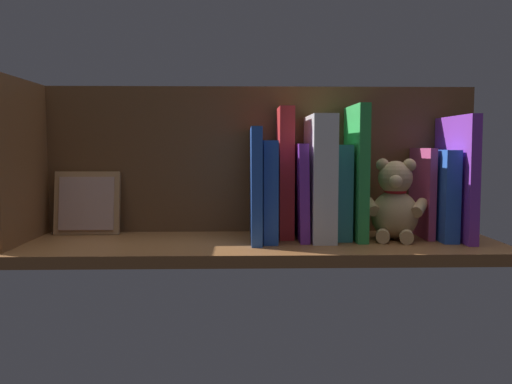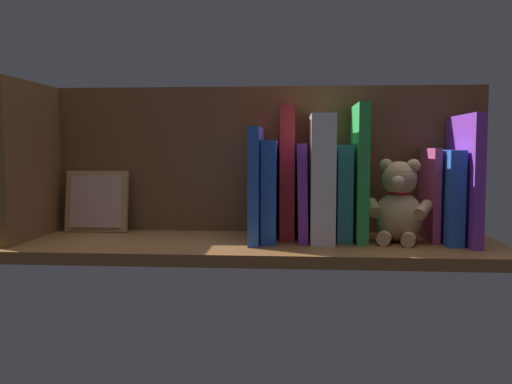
# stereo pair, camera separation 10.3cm
# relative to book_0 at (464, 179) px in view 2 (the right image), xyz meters

# --- Properties ---
(ground_plane) EXTENTS (0.94, 0.29, 0.02)m
(ground_plane) POSITION_rel_book_0_xyz_m (0.40, 0.02, -0.13)
(ground_plane) COLOR brown
(shelf_back_panel) EXTENTS (0.94, 0.02, 0.31)m
(shelf_back_panel) POSITION_rel_book_0_xyz_m (0.40, -0.10, 0.03)
(shelf_back_panel) COLOR brown
(shelf_back_panel) RESTS_ON ground_plane
(shelf_side_divider) EXTENTS (0.02, 0.23, 0.31)m
(shelf_side_divider) POSITION_rel_book_0_xyz_m (0.85, 0.02, 0.03)
(shelf_side_divider) COLOR brown
(shelf_side_divider) RESTS_ON ground_plane
(book_0) EXTENTS (0.02, 0.19, 0.24)m
(book_0) POSITION_rel_book_0_xyz_m (0.00, 0.00, 0.00)
(book_0) COLOR purple
(book_0) RESTS_ON ground_plane
(book_1) EXTENTS (0.03, 0.16, 0.18)m
(book_1) POSITION_rel_book_0_xyz_m (0.03, -0.01, -0.03)
(book_1) COLOR blue
(book_1) RESTS_ON ground_plane
(book_2) EXTENTS (0.01, 0.13, 0.18)m
(book_2) POSITION_rel_book_0_xyz_m (0.06, -0.03, -0.03)
(book_2) COLOR #B23F72
(book_2) RESTS_ON ground_plane
(teddy_bear) EXTENTS (0.13, 0.12, 0.16)m
(teddy_bear) POSITION_rel_book_0_xyz_m (0.12, 0.01, -0.05)
(teddy_bear) COLOR tan
(teddy_bear) RESTS_ON ground_plane
(book_3) EXTENTS (0.02, 0.16, 0.26)m
(book_3) POSITION_rel_book_0_xyz_m (0.20, -0.01, 0.01)
(book_3) COLOR green
(book_3) RESTS_ON ground_plane
(book_4) EXTENTS (0.03, 0.14, 0.19)m
(book_4) POSITION_rel_book_0_xyz_m (0.23, -0.02, -0.03)
(book_4) COLOR teal
(book_4) RESTS_ON ground_plane
(dictionary_thick_white) EXTENTS (0.05, 0.17, 0.24)m
(dictionary_thick_white) POSITION_rel_book_0_xyz_m (0.27, -0.01, 0.00)
(dictionary_thick_white) COLOR white
(dictionary_thick_white) RESTS_ON ground_plane
(book_5) EXTENTS (0.02, 0.16, 0.19)m
(book_5) POSITION_rel_book_0_xyz_m (0.31, -0.01, -0.03)
(book_5) COLOR purple
(book_5) RESTS_ON ground_plane
(book_6) EXTENTS (0.03, 0.12, 0.26)m
(book_6) POSITION_rel_book_0_xyz_m (0.34, -0.03, 0.01)
(book_6) COLOR red
(book_6) RESTS_ON ground_plane
(book_7) EXTENTS (0.03, 0.17, 0.19)m
(book_7) POSITION_rel_book_0_xyz_m (0.37, -0.01, -0.02)
(book_7) COLOR blue
(book_7) RESTS_ON ground_plane
(book_8) EXTENTS (0.02, 0.19, 0.22)m
(book_8) POSITION_rel_book_0_xyz_m (0.40, 0.00, -0.01)
(book_8) COLOR blue
(book_8) RESTS_ON ground_plane
(picture_frame_leaning) EXTENTS (0.13, 0.04, 0.13)m
(picture_frame_leaning) POSITION_rel_book_0_xyz_m (0.75, -0.07, -0.06)
(picture_frame_leaning) COLOR #A87A4C
(picture_frame_leaning) RESTS_ON ground_plane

